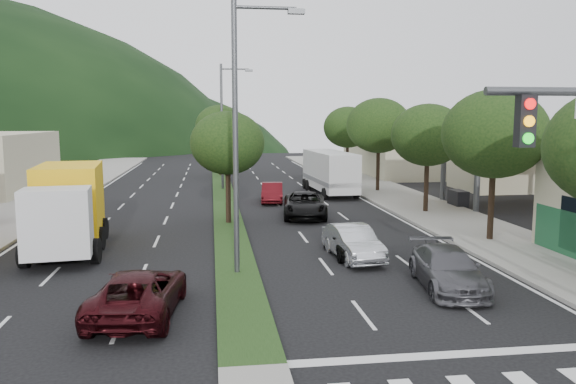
{
  "coord_description": "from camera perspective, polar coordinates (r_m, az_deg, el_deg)",
  "views": [
    {
      "loc": [
        -0.87,
        -12.25,
        5.76
      ],
      "look_at": [
        2.5,
        12.32,
        2.49
      ],
      "focal_mm": 35.0,
      "sensor_mm": 36.0,
      "label": 1
    }
  ],
  "objects": [
    {
      "name": "tree_r_c",
      "position": [
        34.74,
        14.02,
        5.62
      ],
      "size": [
        4.4,
        4.4,
        6.48
      ],
      "color": "black",
      "rests_on": "sidewalk_right"
    },
    {
      "name": "tree_r_b",
      "position": [
        27.46,
        20.25,
        5.55
      ],
      "size": [
        4.8,
        4.8,
        6.94
      ],
      "color": "black",
      "rests_on": "sidewalk_right"
    },
    {
      "name": "tree_med_near",
      "position": [
        30.29,
        -6.17,
        4.95
      ],
      "size": [
        4.0,
        4.0,
        6.02
      ],
      "color": "black",
      "rests_on": "median"
    },
    {
      "name": "median",
      "position": [
        40.66,
        -6.49,
        -0.59
      ],
      "size": [
        1.6,
        56.0,
        0.12
      ],
      "primitive_type": "cube",
      "color": "#1B3212",
      "rests_on": "ground"
    },
    {
      "name": "car_queue_a",
      "position": [
        23.89,
        6.12,
        -4.85
      ],
      "size": [
        1.7,
        3.93,
        1.32
      ],
      "primitive_type": "imported",
      "rotation": [
        0.0,
        0.0,
        0.04
      ],
      "color": "black",
      "rests_on": "ground"
    },
    {
      "name": "tree_med_far",
      "position": [
        56.26,
        -6.95,
        6.7
      ],
      "size": [
        4.8,
        4.8,
        6.94
      ],
      "color": "black",
      "rests_on": "median"
    },
    {
      "name": "streetlight_mid",
      "position": [
        45.26,
        -6.48,
        7.25
      ],
      "size": [
        2.6,
        0.25,
        10.0
      ],
      "color": "#47494C",
      "rests_on": "ground"
    },
    {
      "name": "bldg_right_far",
      "position": [
        59.91,
        12.13,
        4.33
      ],
      "size": [
        10.0,
        16.0,
        5.2
      ],
      "primitive_type": "cube",
      "color": "beige",
      "rests_on": "ground"
    },
    {
      "name": "suv_maroon",
      "position": [
        17.27,
        -14.93,
        -9.83
      ],
      "size": [
        2.76,
        5.14,
        1.37
      ],
      "primitive_type": "imported",
      "rotation": [
        0.0,
        0.0,
        3.04
      ],
      "color": "black",
      "rests_on": "ground"
    },
    {
      "name": "tree_r_e",
      "position": [
        53.82,
        6.08,
        6.55
      ],
      "size": [
        4.6,
        4.6,
        6.71
      ],
      "color": "black",
      "rests_on": "sidewalk_right"
    },
    {
      "name": "gas_canopy",
      "position": [
        39.61,
        22.42,
        5.34
      ],
      "size": [
        12.2,
        8.2,
        5.25
      ],
      "color": "silver",
      "rests_on": "ground"
    },
    {
      "name": "car_queue_c",
      "position": [
        38.61,
        -1.62,
        -0.06
      ],
      "size": [
        1.86,
        4.18,
        1.34
      ],
      "primitive_type": "imported",
      "rotation": [
        0.0,
        0.0,
        -0.11
      ],
      "color": "#530D13",
      "rests_on": "ground"
    },
    {
      "name": "sidewalk_left",
      "position": [
        39.59,
        -25.55,
        -1.48
      ],
      "size": [
        6.0,
        90.0,
        0.15
      ],
      "primitive_type": "cube",
      "color": "gray",
      "rests_on": "ground"
    },
    {
      "name": "ground",
      "position": [
        13.57,
        -3.56,
        -17.63
      ],
      "size": [
        160.0,
        160.0,
        0.0
      ],
      "primitive_type": "plane",
      "color": "black",
      "rests_on": "ground"
    },
    {
      "name": "tree_r_d",
      "position": [
        44.17,
        9.21,
        6.67
      ],
      "size": [
        5.0,
        5.0,
        7.17
      ],
      "color": "black",
      "rests_on": "sidewalk_right"
    },
    {
      "name": "sedan_silver",
      "position": [
        23.29,
        6.62,
        -5.11
      ],
      "size": [
        1.85,
        4.3,
        1.38
      ],
      "primitive_type": "imported",
      "rotation": [
        0.0,
        0.0,
        0.1
      ],
      "color": "silver",
      "rests_on": "ground"
    },
    {
      "name": "streetlight_near",
      "position": [
        20.28,
        -4.8,
        6.99
      ],
      "size": [
        2.6,
        0.25,
        10.0
      ],
      "color": "#47494C",
      "rests_on": "ground"
    },
    {
      "name": "motorhome",
      "position": [
        42.95,
        4.25,
        2.09
      ],
      "size": [
        3.04,
        8.51,
        3.22
      ],
      "rotation": [
        0.0,
        0.0,
        0.05
      ],
      "color": "silver",
      "rests_on": "ground"
    },
    {
      "name": "sidewalk_right",
      "position": [
        39.98,
        11.83,
        -0.82
      ],
      "size": [
        5.0,
        90.0,
        0.15
      ],
      "primitive_type": "cube",
      "color": "gray",
      "rests_on": "ground"
    },
    {
      "name": "car_queue_b",
      "position": [
        19.99,
        15.88,
        -7.51
      ],
      "size": [
        2.49,
        4.88,
        1.36
      ],
      "primitive_type": "imported",
      "rotation": [
        0.0,
        0.0,
        -0.13
      ],
      "color": "#4F4E53",
      "rests_on": "ground"
    },
    {
      "name": "box_truck",
      "position": [
        26.37,
        -21.44,
        -1.77
      ],
      "size": [
        3.59,
        7.73,
        3.68
      ],
      "rotation": [
        0.0,
        0.0,
        3.26
      ],
      "color": "silver",
      "rests_on": "ground"
    },
    {
      "name": "car_queue_d",
      "position": [
        32.75,
        1.73,
        -1.32
      ],
      "size": [
        3.13,
        5.54,
        1.46
      ],
      "primitive_type": "imported",
      "rotation": [
        0.0,
        0.0,
        -0.14
      ],
      "color": "black",
      "rests_on": "ground"
    }
  ]
}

